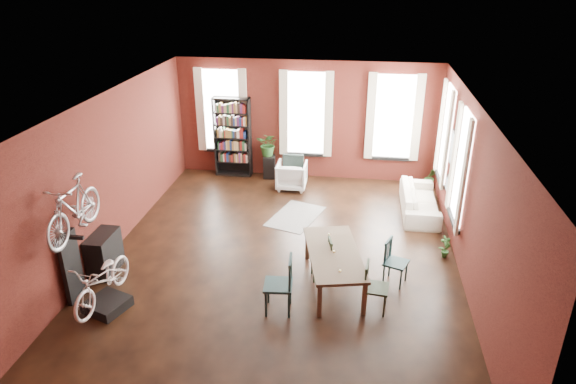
% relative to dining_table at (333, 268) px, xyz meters
% --- Properties ---
extents(room, '(9.00, 9.04, 3.22)m').
position_rel_dining_table_xyz_m(room, '(-0.85, 1.33, 1.80)').
color(room, black).
rests_on(room, ground).
extents(dining_table, '(1.32, 2.15, 0.68)m').
position_rel_dining_table_xyz_m(dining_table, '(0.00, 0.00, 0.00)').
color(dining_table, brown).
rests_on(dining_table, ground).
extents(dining_chair_a, '(0.51, 0.51, 1.03)m').
position_rel_dining_table_xyz_m(dining_chair_a, '(-0.88, -0.92, 0.18)').
color(dining_chair_a, '#173132').
rests_on(dining_chair_a, ground).
extents(dining_chair_b, '(0.45, 0.45, 0.81)m').
position_rel_dining_table_xyz_m(dining_chair_b, '(-0.24, 0.18, 0.07)').
color(dining_chair_b, '#1E2E1B').
rests_on(dining_chair_b, ground).
extents(dining_chair_c, '(0.45, 0.45, 0.89)m').
position_rel_dining_table_xyz_m(dining_chair_c, '(0.76, -0.66, 0.10)').
color(dining_chair_c, '#1F2E1B').
rests_on(dining_chair_c, ground).
extents(dining_chair_d, '(0.52, 0.52, 0.87)m').
position_rel_dining_table_xyz_m(dining_chair_d, '(1.14, 0.21, 0.10)').
color(dining_chair_d, '#1A3639').
rests_on(dining_chair_d, ground).
extents(bookshelf, '(1.00, 0.32, 2.20)m').
position_rel_dining_table_xyz_m(bookshelf, '(-3.10, 5.02, 0.76)').
color(bookshelf, black).
rests_on(bookshelf, ground).
extents(white_armchair, '(0.77, 0.72, 0.78)m').
position_rel_dining_table_xyz_m(white_armchair, '(-1.36, 4.30, 0.05)').
color(white_armchair, silver).
rests_on(white_armchair, ground).
extents(cream_sofa, '(0.61, 2.08, 0.81)m').
position_rel_dining_table_xyz_m(cream_sofa, '(1.85, 3.32, 0.07)').
color(cream_sofa, beige).
rests_on(cream_sofa, ground).
extents(striped_rug, '(1.37, 1.74, 0.01)m').
position_rel_dining_table_xyz_m(striped_rug, '(-1.04, 2.65, -0.33)').
color(striped_rug, black).
rests_on(striped_rug, ground).
extents(bike_trainer, '(0.80, 0.80, 0.18)m').
position_rel_dining_table_xyz_m(bike_trainer, '(-3.81, -1.31, -0.25)').
color(bike_trainer, black).
rests_on(bike_trainer, ground).
extents(bike_wall_rack, '(0.16, 0.60, 1.30)m').
position_rel_dining_table_xyz_m(bike_wall_rack, '(-4.50, -1.08, 0.31)').
color(bike_wall_rack, black).
rests_on(bike_wall_rack, ground).
extents(console_table, '(0.40, 0.80, 0.80)m').
position_rel_dining_table_xyz_m(console_table, '(-4.38, -0.18, 0.06)').
color(console_table, black).
rests_on(console_table, ground).
extents(plant_stand, '(0.34, 0.34, 0.63)m').
position_rel_dining_table_xyz_m(plant_stand, '(-2.08, 4.94, -0.03)').
color(plant_stand, black).
rests_on(plant_stand, ground).
extents(plant_by_sofa, '(0.37, 0.62, 0.27)m').
position_rel_dining_table_xyz_m(plant_by_sofa, '(2.27, 4.82, -0.21)').
color(plant_by_sofa, '#2B5C25').
rests_on(plant_by_sofa, ground).
extents(plant_small, '(0.47, 0.53, 0.17)m').
position_rel_dining_table_xyz_m(plant_small, '(2.18, 1.27, -0.26)').
color(plant_small, '#2D6127').
rests_on(plant_small, ground).
extents(bicycle_floor, '(0.64, 0.90, 1.61)m').
position_rel_dining_table_xyz_m(bicycle_floor, '(-3.81, -1.32, 0.65)').
color(bicycle_floor, silver).
rests_on(bicycle_floor, bike_trainer).
extents(bicycle_hung, '(0.47, 1.00, 1.66)m').
position_rel_dining_table_xyz_m(bicycle_hung, '(-4.25, -1.08, 1.79)').
color(bicycle_hung, '#A5A8AD').
rests_on(bicycle_hung, bike_wall_rack).
extents(plant_on_stand, '(0.72, 0.77, 0.52)m').
position_rel_dining_table_xyz_m(plant_on_stand, '(-2.09, 4.97, 0.54)').
color(plant_on_stand, '#265622').
rests_on(plant_on_stand, plant_stand).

